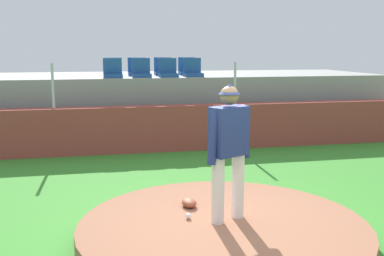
# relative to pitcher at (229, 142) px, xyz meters

# --- Properties ---
(ground_plane) EXTENTS (60.00, 60.00, 0.00)m
(ground_plane) POSITION_rel_pitcher_xyz_m (-0.08, -0.07, -1.28)
(ground_plane) COLOR #39892C
(pitchers_mound) EXTENTS (3.70, 3.70, 0.26)m
(pitchers_mound) POSITION_rel_pitcher_xyz_m (-0.08, -0.07, -1.15)
(pitchers_mound) COLOR #986046
(pitchers_mound) RESTS_ON ground_plane
(pitcher) EXTENTS (0.69, 0.45, 1.76)m
(pitcher) POSITION_rel_pitcher_xyz_m (0.00, 0.00, 0.00)
(pitcher) COLOR silver
(pitcher) RESTS_ON pitchers_mound
(baseball) EXTENTS (0.07, 0.07, 0.07)m
(baseball) POSITION_rel_pitcher_xyz_m (-0.49, 0.14, -0.99)
(baseball) COLOR white
(baseball) RESTS_ON pitchers_mound
(fielding_glove) EXTENTS (0.21, 0.31, 0.11)m
(fielding_glove) POSITION_rel_pitcher_xyz_m (-0.39, 0.60, -0.97)
(fielding_glove) COLOR brown
(fielding_glove) RESTS_ON pitchers_mound
(brick_barrier) EXTENTS (14.59, 0.40, 1.10)m
(brick_barrier) POSITION_rel_pitcher_xyz_m (-0.08, 5.39, -0.73)
(brick_barrier) COLOR #963C34
(brick_barrier) RESTS_ON ground_plane
(fence_post_left) EXTENTS (0.06, 0.06, 1.03)m
(fence_post_left) POSITION_rel_pitcher_xyz_m (-2.55, 5.39, 0.33)
(fence_post_left) COLOR silver
(fence_post_left) RESTS_ON brick_barrier
(fence_post_right) EXTENTS (0.06, 0.06, 1.03)m
(fence_post_right) POSITION_rel_pitcher_xyz_m (1.75, 5.39, 0.33)
(fence_post_right) COLOR silver
(fence_post_right) RESTS_ON brick_barrier
(bleacher_platform) EXTENTS (13.28, 3.76, 1.71)m
(bleacher_platform) POSITION_rel_pitcher_xyz_m (-0.08, 8.02, -0.43)
(bleacher_platform) COLOR gray
(bleacher_platform) RESTS_ON ground_plane
(stadium_chair_0) EXTENTS (0.48, 0.44, 0.50)m
(stadium_chair_0) POSITION_rel_pitcher_xyz_m (-1.16, 6.65, 0.58)
(stadium_chair_0) COLOR #1F4B8E
(stadium_chair_0) RESTS_ON bleacher_platform
(stadium_chair_1) EXTENTS (0.48, 0.44, 0.50)m
(stadium_chair_1) POSITION_rel_pitcher_xyz_m (-0.42, 6.66, 0.58)
(stadium_chair_1) COLOR #1F4B8E
(stadium_chair_1) RESTS_ON bleacher_platform
(stadium_chair_2) EXTENTS (0.48, 0.44, 0.50)m
(stadium_chair_2) POSITION_rel_pitcher_xyz_m (0.29, 6.64, 0.58)
(stadium_chair_2) COLOR #1F4B8E
(stadium_chair_2) RESTS_ON bleacher_platform
(stadium_chair_3) EXTENTS (0.48, 0.44, 0.50)m
(stadium_chair_3) POSITION_rel_pitcher_xyz_m (0.97, 6.67, 0.58)
(stadium_chair_3) COLOR #1F4B8E
(stadium_chair_3) RESTS_ON bleacher_platform
(stadium_chair_4) EXTENTS (0.48, 0.44, 0.50)m
(stadium_chair_4) POSITION_rel_pitcher_xyz_m (-1.11, 7.54, 0.58)
(stadium_chair_4) COLOR #1F4B8E
(stadium_chair_4) RESTS_ON bleacher_platform
(stadium_chair_5) EXTENTS (0.48, 0.44, 0.50)m
(stadium_chair_5) POSITION_rel_pitcher_xyz_m (-0.45, 7.55, 0.58)
(stadium_chair_5) COLOR #1F4B8E
(stadium_chair_5) RESTS_ON bleacher_platform
(stadium_chair_6) EXTENTS (0.48, 0.44, 0.50)m
(stadium_chair_6) POSITION_rel_pitcher_xyz_m (0.30, 7.60, 0.58)
(stadium_chair_6) COLOR #1F4B8E
(stadium_chair_6) RESTS_ON bleacher_platform
(stadium_chair_7) EXTENTS (0.48, 0.44, 0.50)m
(stadium_chair_7) POSITION_rel_pitcher_xyz_m (1.00, 7.58, 0.58)
(stadium_chair_7) COLOR #1F4B8E
(stadium_chair_7) RESTS_ON bleacher_platform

